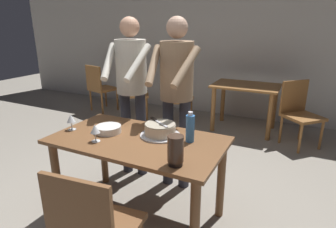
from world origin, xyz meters
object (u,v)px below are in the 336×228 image
object	(u,v)px
water_bottle	(190,128)
cake_knife	(156,120)
wine_glass_near	(95,129)
background_chair_0	(299,111)
plate_stack	(108,129)
person_cutting_cake	(176,87)
main_dining_table	(138,152)
chair_near_side	(94,228)
background_chair_3	(100,86)
background_chair_1	(175,96)
cake_on_platter	(160,130)
wine_glass_far	(71,119)
background_chair_2	(132,91)
hurricane_lamp	(176,150)
person_standing_beside	(131,81)
background_table	(245,95)

from	to	relation	value
water_bottle	cake_knife	bearing A→B (deg)	173.45
wine_glass_near	background_chair_0	xyz separation A→B (m)	(1.43, 2.52, -0.36)
plate_stack	person_cutting_cake	xyz separation A→B (m)	(0.37, 0.60, 0.30)
main_dining_table	person_cutting_cake	bearing A→B (deg)	83.27
chair_near_side	background_chair_3	distance (m)	4.01
main_dining_table	background_chair_1	world-z (taller)	background_chair_1
cake_on_platter	plate_stack	size ratio (longest dim) A/B	1.55
cake_knife	background_chair_0	size ratio (longest dim) A/B	0.27
wine_glass_far	background_chair_2	distance (m)	2.61
person_cutting_cake	hurricane_lamp	bearing A→B (deg)	-65.53
water_bottle	person_standing_beside	world-z (taller)	person_standing_beside
cake_on_platter	hurricane_lamp	distance (m)	0.53
background_table	main_dining_table	bearing A→B (deg)	-98.04
cake_knife	person_cutting_cake	size ratio (longest dim) A/B	0.14
plate_stack	background_chair_2	distance (m)	2.66
wine_glass_near	person_standing_beside	xyz separation A→B (m)	(-0.19, 0.83, 0.22)
wine_glass_far	water_bottle	xyz separation A→B (m)	(1.04, 0.22, 0.01)
background_chair_3	main_dining_table	bearing A→B (deg)	-45.25
background_chair_0	background_chair_3	size ratio (longest dim) A/B	1.00
cake_on_platter	background_table	size ratio (longest dim) A/B	0.34
background_chair_0	wine_glass_far	bearing A→B (deg)	-126.66
cake_knife	background_table	size ratio (longest dim) A/B	0.24
wine_glass_near	hurricane_lamp	world-z (taller)	hurricane_lamp
water_bottle	hurricane_lamp	world-z (taller)	water_bottle
person_cutting_cake	background_chair_3	size ratio (longest dim) A/B	1.91
background_table	background_chair_1	distance (m)	1.14
wine_glass_near	background_chair_3	bearing A→B (deg)	128.98
wine_glass_near	water_bottle	world-z (taller)	water_bottle
background_chair_1	chair_near_side	bearing A→B (deg)	-73.68
main_dining_table	background_chair_1	size ratio (longest dim) A/B	1.58
person_standing_beside	chair_near_side	size ratio (longest dim) A/B	1.91
hurricane_lamp	chair_near_side	world-z (taller)	hurricane_lamp
cake_knife	background_chair_3	distance (m)	3.29
wine_glass_far	person_cutting_cake	bearing A→B (deg)	44.41
plate_stack	background_table	distance (m)	2.66
wine_glass_far	background_chair_0	distance (m)	3.03
chair_near_side	background_chair_0	bearing A→B (deg)	72.11
plate_stack	background_chair_2	size ratio (longest dim) A/B	0.24
hurricane_lamp	background_chair_0	world-z (taller)	hurricane_lamp
person_cutting_cake	background_chair_2	world-z (taller)	person_cutting_cake
water_bottle	background_chair_3	xyz separation A→B (m)	(-2.75, 2.23, -0.37)
wine_glass_far	person_cutting_cake	size ratio (longest dim) A/B	0.08
water_bottle	background_chair_0	size ratio (longest dim) A/B	0.28
main_dining_table	cake_on_platter	size ratio (longest dim) A/B	4.20
water_bottle	hurricane_lamp	bearing A→B (deg)	-81.56
wine_glass_near	hurricane_lamp	xyz separation A→B (m)	(0.74, -0.07, 0.00)
plate_stack	chair_near_side	size ratio (longest dim) A/B	0.24
chair_near_side	background_chair_2	xyz separation A→B (m)	(-1.75, 3.08, 0.00)
water_bottle	background_chair_1	distance (m)	2.51
cake_on_platter	wine_glass_far	bearing A→B (deg)	-163.98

